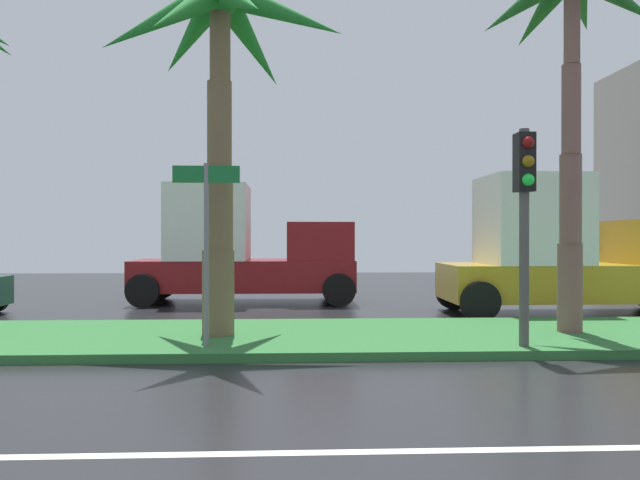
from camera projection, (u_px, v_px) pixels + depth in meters
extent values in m
cube|color=black|center=(249.00, 335.00, 12.52)|extent=(90.00, 42.00, 0.10)
cube|color=white|center=(193.00, 454.00, 5.52)|extent=(81.00, 0.14, 0.01)
cube|color=#2D6B33|center=(245.00, 337.00, 11.52)|extent=(85.50, 4.00, 0.15)
cylinder|color=brown|center=(218.00, 292.00, 11.37)|extent=(0.59, 0.59, 1.54)
cylinder|color=brown|center=(219.00, 208.00, 11.35)|extent=(0.52, 0.52, 1.54)
cylinder|color=brown|center=(219.00, 124.00, 11.33)|extent=(0.45, 0.45, 1.54)
cylinder|color=brown|center=(220.00, 39.00, 11.31)|extent=(0.38, 0.38, 1.54)
cone|color=#20782B|center=(281.00, 13.00, 11.24)|extent=(2.46, 0.80, 1.35)
cone|color=#20782B|center=(250.00, 42.00, 12.20)|extent=(1.62, 2.28, 1.74)
cone|color=#20782B|center=(192.00, 34.00, 12.13)|extent=(1.88, 2.24, 1.54)
cone|color=#20782B|center=(161.00, 19.00, 11.23)|extent=(2.38, 0.63, 1.58)
cone|color=#20782B|center=(189.00, 8.00, 10.38)|extent=(1.46, 2.32, 1.75)
cylinder|color=brown|center=(570.00, 288.00, 11.70)|extent=(0.45, 0.45, 1.67)
cylinder|color=brown|center=(571.00, 199.00, 11.64)|extent=(0.40, 0.40, 1.67)
cylinder|color=brown|center=(571.00, 109.00, 11.58)|extent=(0.34, 0.34, 1.67)
cylinder|color=brown|center=(572.00, 19.00, 11.52)|extent=(0.29, 0.29, 1.67)
cone|color=#226325|center=(580.00, 1.00, 12.26)|extent=(1.55, 1.92, 1.17)
cone|color=#226325|center=(543.00, 10.00, 12.26)|extent=(1.08, 1.95, 1.45)
cone|color=#226325|center=(527.00, 1.00, 11.86)|extent=(1.93, 1.38, 1.42)
cylinder|color=#4C4C47|center=(524.00, 238.00, 10.16)|extent=(0.16, 0.16, 3.56)
cube|color=black|center=(524.00, 162.00, 10.16)|extent=(0.28, 0.32, 0.96)
sphere|color=maroon|center=(528.00, 143.00, 9.98)|extent=(0.20, 0.20, 0.20)
sphere|color=#7F600F|center=(528.00, 161.00, 9.99)|extent=(0.20, 0.20, 0.20)
sphere|color=#1EEA3F|center=(528.00, 180.00, 9.99)|extent=(0.20, 0.20, 0.20)
cylinder|color=slate|center=(206.00, 254.00, 10.22)|extent=(0.08, 0.08, 3.00)
cube|color=#146B2D|center=(206.00, 174.00, 10.21)|extent=(1.10, 0.03, 0.28)
cube|color=maroon|center=(245.00, 275.00, 18.32)|extent=(6.40, 2.30, 0.90)
cube|color=maroon|center=(319.00, 241.00, 18.41)|extent=(1.90, 2.21, 1.10)
cube|color=silver|center=(209.00, 223.00, 18.26)|extent=(2.30, 2.35, 2.20)
cylinder|color=black|center=(333.00, 284.00, 19.61)|extent=(0.92, 0.30, 0.92)
cylinder|color=black|center=(339.00, 290.00, 17.27)|extent=(0.92, 0.30, 0.92)
cylinder|color=black|center=(161.00, 284.00, 19.37)|extent=(0.92, 0.30, 0.92)
cylinder|color=black|center=(143.00, 291.00, 17.03)|extent=(0.92, 0.30, 0.92)
cube|color=#B28C1E|center=(572.00, 282.00, 15.58)|extent=(6.40, 2.30, 0.90)
cube|color=silver|center=(531.00, 220.00, 15.53)|extent=(2.30, 2.35, 2.20)
cylinder|color=black|center=(454.00, 292.00, 16.63)|extent=(0.92, 0.30, 0.92)
cylinder|color=black|center=(480.00, 301.00, 14.29)|extent=(0.92, 0.30, 0.92)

